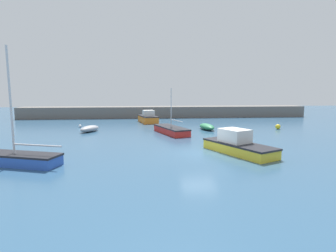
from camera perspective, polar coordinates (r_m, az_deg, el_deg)
The scene contains 10 objects.
ground_plane at distance 19.04m, azimuth 6.78°, elevation -6.14°, with size 120.00×120.00×0.20m, color #2D5170.
harbor_breakwater at distance 45.21m, azimuth -0.46°, elevation 3.11°, with size 48.05×3.75×1.86m, color #66605B.
rowboat_white_midwater at distance 30.01m, azimuth -16.70°, elevation -0.56°, with size 2.34×3.09×0.67m.
motorboat_with_cabin at distance 19.44m, azimuth 14.87°, elevation -3.94°, with size 4.18×6.00×1.70m.
sailboat_short_mast at distance 27.51m, azimuth 0.67°, elevation -0.87°, with size 3.45×5.96×4.72m.
cabin_cruiser_white at distance 37.47m, azimuth -4.37°, elevation 1.73°, with size 2.96×4.96×1.78m.
rowboat_blue_near at distance 30.75m, azimuth 8.44°, elevation -0.14°, with size 1.67×3.57×0.67m.
sailboat_tall_mast at distance 18.34m, azimuth -30.35°, elevation -5.99°, with size 6.05×3.24×7.01m.
mooring_buoy_yellow at distance 33.33m, azimuth 22.81°, elevation -0.14°, with size 0.58×0.58×0.58m, color yellow.
mooring_buoy_white at distance 34.00m, azimuth -18.61°, elevation 0.01°, with size 0.36×0.36×0.36m, color white.
Camera 1 is at (-4.00, -18.08, 4.36)m, focal length 28.00 mm.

